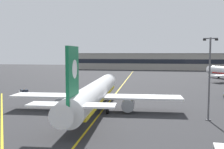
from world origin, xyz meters
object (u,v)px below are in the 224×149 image
Objects in this scene: apron_lamp_post at (209,77)px; safety_cone_by_nose_gear at (113,97)px; service_car_fourth at (24,93)px; airliner_foreground at (95,93)px.

apron_lamp_post reaches higher than safety_cone_by_nose_gear.
service_car_fourth is (-41.50, 17.37, -6.16)m from apron_lamp_post.
service_car_fourth is 7.92× the size of safety_cone_by_nose_gear.
airliner_foreground is 15.33m from safety_cone_by_nose_gear.
service_car_fourth reaches higher than safety_cone_by_nose_gear.
safety_cone_by_nose_gear is (0.86, 14.99, -3.11)m from airliner_foreground.
airliner_foreground is 20.18m from apron_lamp_post.
apron_lamp_post is 27.04m from safety_cone_by_nose_gear.
airliner_foreground reaches higher than service_car_fourth.
safety_cone_by_nose_gear is (-18.72, 18.33, -6.67)m from apron_lamp_post.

